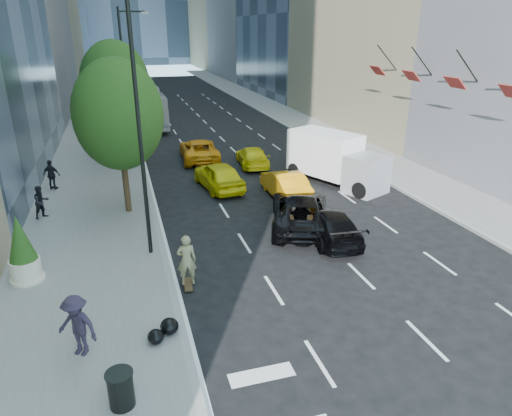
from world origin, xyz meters
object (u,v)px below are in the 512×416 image
object	(u,v)px
black_sedan_lincoln	(300,211)
trash_can	(121,390)
black_sedan_mercedes	(329,224)
box_truck	(335,159)
skateboarder	(187,263)
planter_shrub	(22,250)
city_bus	(143,104)

from	to	relation	value
black_sedan_lincoln	trash_can	xyz separation A→B (m)	(-8.32, -9.17, -0.17)
trash_can	black_sedan_mercedes	bearing A→B (deg)	39.98
black_sedan_mercedes	box_truck	size ratio (longest dim) A/B	0.72
skateboarder	box_truck	world-z (taller)	box_truck
black_sedan_lincoln	box_truck	size ratio (longest dim) A/B	0.86
planter_shrub	black_sedan_lincoln	bearing A→B (deg)	9.87
box_truck	trash_can	distance (m)	19.44
black_sedan_mercedes	city_bus	world-z (taller)	city_bus
black_sedan_mercedes	black_sedan_lincoln	bearing A→B (deg)	-61.80
skateboarder	planter_shrub	distance (m)	5.92
black_sedan_mercedes	planter_shrub	bearing A→B (deg)	6.52
black_sedan_lincoln	city_bus	xyz separation A→B (m)	(-5.30, 27.86, 1.06)
black_sedan_mercedes	planter_shrub	distance (m)	12.23
black_sedan_lincoln	planter_shrub	size ratio (longest dim) A/B	2.21
black_sedan_mercedes	box_truck	distance (m)	8.06
black_sedan_lincoln	black_sedan_mercedes	distance (m)	1.76
box_truck	planter_shrub	distance (m)	17.57
black_sedan_mercedes	planter_shrub	size ratio (longest dim) A/B	1.85
planter_shrub	box_truck	bearing A→B (deg)	25.31
trash_can	planter_shrub	world-z (taller)	planter_shrub
city_bus	box_truck	xyz separation A→B (m)	(9.68, -22.35, -0.33)
box_truck	trash_can	world-z (taller)	box_truck
black_sedan_lincoln	box_truck	distance (m)	7.08
skateboarder	box_truck	size ratio (longest dim) A/B	0.29
skateboarder	black_sedan_mercedes	size ratio (longest dim) A/B	0.41
skateboarder	planter_shrub	xyz separation A→B (m)	(-5.59, 1.92, 0.40)
box_truck	planter_shrub	xyz separation A→B (m)	(-15.88, -7.51, -0.15)
skateboarder	trash_can	bearing A→B (deg)	70.74
skateboarder	box_truck	xyz separation A→B (m)	(10.29, 9.43, 0.55)
city_bus	planter_shrub	world-z (taller)	city_bus
black_sedan_mercedes	city_bus	size ratio (longest dim) A/B	0.36
box_truck	planter_shrub	world-z (taller)	box_truck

